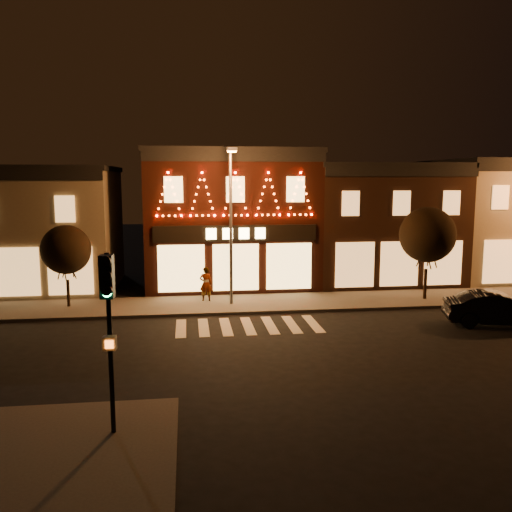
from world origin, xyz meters
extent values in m
plane|color=black|center=(0.00, 0.00, 0.00)|extent=(120.00, 120.00, 0.00)
cube|color=#47423D|center=(2.00, 8.00, 0.07)|extent=(44.00, 4.00, 0.15)
cube|color=#47423D|center=(-6.50, -7.50, 0.07)|extent=(7.00, 7.00, 0.15)
cube|color=#7A6D56|center=(-13.00, 14.00, 3.50)|extent=(12.00, 8.00, 7.00)
cube|color=black|center=(-13.00, 14.00, 7.15)|extent=(12.20, 8.20, 0.30)
cube|color=black|center=(0.00, 14.00, 4.00)|extent=(10.00, 8.00, 8.00)
cube|color=black|center=(0.00, 14.00, 8.15)|extent=(10.20, 8.20, 0.30)
cube|color=black|center=(0.00, 9.95, 7.75)|extent=(10.00, 0.25, 0.50)
cube|color=black|center=(0.00, 9.90, 3.60)|extent=(9.00, 0.15, 0.90)
cube|color=#FFD87F|center=(0.00, 9.80, 3.60)|extent=(3.40, 0.08, 0.60)
cube|color=#321B11|center=(9.50, 14.00, 3.60)|extent=(9.00, 8.00, 7.20)
cube|color=black|center=(9.50, 14.00, 7.35)|extent=(9.20, 8.20, 0.30)
cube|color=black|center=(9.50, 9.95, 6.95)|extent=(9.00, 0.25, 0.50)
cube|color=#7A6D56|center=(18.50, 14.00, 3.75)|extent=(9.00, 8.00, 7.50)
cube|color=black|center=(18.50, 14.00, 7.65)|extent=(9.20, 8.20, 0.30)
cylinder|color=black|center=(-4.62, -5.96, 2.47)|extent=(0.12, 0.12, 4.64)
cube|color=black|center=(-4.60, -6.18, 4.24)|extent=(0.35, 0.33, 1.06)
cylinder|color=#19FF72|center=(-4.59, -6.34, 3.88)|extent=(0.23, 0.08, 0.22)
cube|color=beige|center=(-4.60, -6.16, 2.57)|extent=(0.34, 0.25, 0.34)
cylinder|color=#59595E|center=(-0.44, 7.83, 4.13)|extent=(0.16, 0.16, 7.95)
cylinder|color=#59595E|center=(-0.46, 7.03, 8.00)|extent=(0.15, 1.59, 0.10)
cube|color=#59595E|center=(-0.49, 6.24, 7.95)|extent=(0.51, 0.30, 0.18)
cube|color=orange|center=(-0.49, 6.24, 7.85)|extent=(0.38, 0.21, 0.05)
cylinder|color=black|center=(-8.70, 8.35, 0.83)|extent=(0.15, 0.15, 1.36)
sphere|color=black|center=(-8.70, 8.35, 3.06)|extent=(2.48, 2.48, 2.48)
cylinder|color=black|center=(10.05, 7.65, 0.96)|extent=(0.18, 0.18, 1.62)
sphere|color=black|center=(10.05, 7.65, 3.62)|extent=(2.96, 2.96, 2.96)
imported|color=black|center=(11.21, 2.66, 0.76)|extent=(4.87, 2.75, 1.52)
imported|color=gray|center=(-1.71, 8.66, 1.06)|extent=(0.69, 0.48, 1.83)
camera|label=1|loc=(-2.66, -19.25, 6.59)|focal=37.53mm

